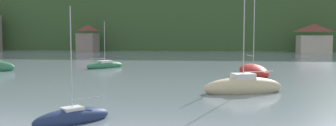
{
  "coord_description": "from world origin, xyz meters",
  "views": [
    {
      "loc": [
        2.78,
        16.16,
        4.46
      ],
      "look_at": [
        0.0,
        41.49,
        2.4
      ],
      "focal_mm": 40.06,
      "sensor_mm": 36.0,
      "label": 1
    }
  ],
  "objects_px": {
    "sailboat_mid_9": "(72,118)",
    "shore_building_westcentral": "(88,39)",
    "sailboat_far_0": "(253,71)",
    "sailboat_mid_2": "(243,87)",
    "sailboat_far_5": "(105,65)",
    "shore_building_central": "(314,39)"
  },
  "relations": [
    {
      "from": "sailboat_far_0",
      "to": "sailboat_far_5",
      "type": "distance_m",
      "value": 18.89
    },
    {
      "from": "shore_building_westcentral",
      "to": "shore_building_central",
      "type": "height_order",
      "value": "shore_building_central"
    },
    {
      "from": "sailboat_mid_9",
      "to": "shore_building_westcentral",
      "type": "bearing_deg",
      "value": -120.3
    },
    {
      "from": "shore_building_central",
      "to": "sailboat_mid_2",
      "type": "bearing_deg",
      "value": -109.5
    },
    {
      "from": "sailboat_far_5",
      "to": "shore_building_westcentral",
      "type": "bearing_deg",
      "value": 61.47
    },
    {
      "from": "sailboat_far_0",
      "to": "sailboat_mid_2",
      "type": "height_order",
      "value": "sailboat_far_0"
    },
    {
      "from": "shore_building_westcentral",
      "to": "shore_building_central",
      "type": "distance_m",
      "value": 51.74
    },
    {
      "from": "sailboat_far_0",
      "to": "sailboat_mid_2",
      "type": "relative_size",
      "value": 1.52
    },
    {
      "from": "sailboat_far_0",
      "to": "sailboat_mid_2",
      "type": "xyz_separation_m",
      "value": [
        -2.15,
        -12.2,
        0.05
      ]
    },
    {
      "from": "shore_building_central",
      "to": "sailboat_far_5",
      "type": "relative_size",
      "value": 1.11
    },
    {
      "from": "shore_building_central",
      "to": "sailboat_mid_2",
      "type": "height_order",
      "value": "sailboat_mid_2"
    },
    {
      "from": "shore_building_westcentral",
      "to": "sailboat_far_0",
      "type": "relative_size",
      "value": 0.57
    },
    {
      "from": "sailboat_mid_2",
      "to": "sailboat_mid_9",
      "type": "relative_size",
      "value": 1.22
    },
    {
      "from": "shore_building_central",
      "to": "sailboat_far_5",
      "type": "distance_m",
      "value": 53.91
    },
    {
      "from": "sailboat_far_5",
      "to": "sailboat_mid_9",
      "type": "relative_size",
      "value": 1.03
    },
    {
      "from": "sailboat_far_0",
      "to": "sailboat_mid_2",
      "type": "bearing_deg",
      "value": -19.7
    },
    {
      "from": "shore_building_westcentral",
      "to": "shore_building_central",
      "type": "bearing_deg",
      "value": -0.34
    },
    {
      "from": "shore_building_central",
      "to": "sailboat_far_5",
      "type": "xyz_separation_m",
      "value": [
        -36.29,
        -39.76,
        -2.86
      ]
    },
    {
      "from": "shore_building_westcentral",
      "to": "sailboat_mid_9",
      "type": "xyz_separation_m",
      "value": [
        21.93,
        -68.82,
        -2.83
      ]
    },
    {
      "from": "sailboat_far_0",
      "to": "sailboat_far_5",
      "type": "bearing_deg",
      "value": -118.24
    },
    {
      "from": "sailboat_mid_2",
      "to": "sailboat_far_5",
      "type": "xyz_separation_m",
      "value": [
        -15.77,
        18.2,
        -0.11
      ]
    },
    {
      "from": "sailboat_far_0",
      "to": "sailboat_mid_9",
      "type": "distance_m",
      "value": 25.47
    }
  ]
}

